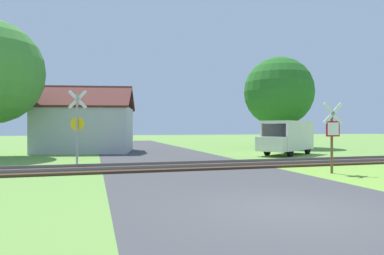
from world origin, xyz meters
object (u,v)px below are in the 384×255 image
at_px(house, 86,128).
at_px(mail_truck, 287,136).
at_px(tree_far, 279,92).
at_px(crossing_sign_far, 77,123).
at_px(stop_sign_near, 332,133).

relative_size(house, mail_truck, 1.52).
distance_m(house, tree_far, 17.18).
bearing_deg(house, mail_truck, -16.55).
xyz_separation_m(crossing_sign_far, tree_far, (17.00, 11.33, 3.07)).
bearing_deg(mail_truck, house, 28.25).
xyz_separation_m(tree_far, mail_truck, (-4.00, -7.87, -3.85)).
height_order(crossing_sign_far, house, house).
height_order(stop_sign_near, house, house).
bearing_deg(mail_truck, crossing_sign_far, 70.60).
distance_m(tree_far, mail_truck, 9.63).
xyz_separation_m(house, tree_far, (16.82, 1.21, 3.29)).
height_order(house, mail_truck, house).
xyz_separation_m(stop_sign_near, crossing_sign_far, (-9.67, 5.23, 0.42)).
relative_size(stop_sign_near, mail_truck, 0.54).
bearing_deg(crossing_sign_far, mail_truck, 30.68).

